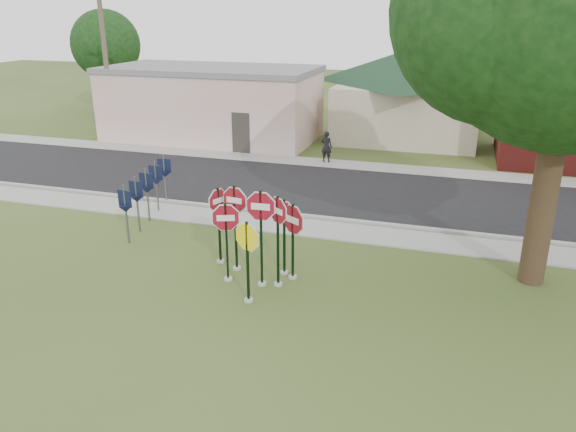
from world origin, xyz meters
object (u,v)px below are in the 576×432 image
(utility_pole_near, at_px, (105,54))
(pedestrian, at_px, (326,147))
(stop_sign_center, at_px, (261,223))
(stop_sign_left, at_px, (226,231))
(stop_sign_yellow, at_px, (247,252))

(utility_pole_near, height_order, pedestrian, utility_pole_near)
(stop_sign_center, relative_size, pedestrian, 1.87)
(stop_sign_left, distance_m, utility_pole_near, 19.74)
(stop_sign_yellow, relative_size, utility_pole_near, 0.25)
(stop_sign_yellow, bearing_deg, stop_sign_left, 135.59)
(stop_sign_center, bearing_deg, pedestrian, 96.16)
(stop_sign_center, xyz_separation_m, stop_sign_yellow, (-0.02, -0.99, -0.42))
(utility_pole_near, bearing_deg, stop_sign_left, -47.11)
(stop_sign_left, distance_m, pedestrian, 13.55)
(stop_sign_center, distance_m, stop_sign_left, 1.09)
(stop_sign_center, height_order, pedestrian, stop_sign_center)
(stop_sign_yellow, bearing_deg, stop_sign_center, 88.84)
(stop_sign_yellow, height_order, utility_pole_near, utility_pole_near)
(stop_sign_center, distance_m, stop_sign_yellow, 1.08)
(stop_sign_center, relative_size, utility_pole_near, 0.31)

